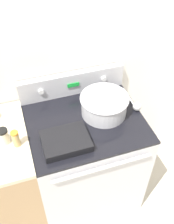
% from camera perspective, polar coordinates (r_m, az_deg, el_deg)
% --- Properties ---
extents(ground_plane, '(12.00, 12.00, 0.00)m').
position_cam_1_polar(ground_plane, '(2.42, 2.37, -22.79)').
color(ground_plane, beige).
extents(kitchen_wall, '(8.00, 0.05, 2.50)m').
position_cam_1_polar(kitchen_wall, '(1.90, -4.06, 13.17)').
color(kitchen_wall, silver).
rests_on(kitchen_wall, ground_plane).
extents(stove_range, '(0.81, 0.71, 0.91)m').
position_cam_1_polar(stove_range, '(2.17, -0.36, -10.21)').
color(stove_range, '#BCBCC1').
rests_on(stove_range, ground_plane).
extents(control_panel, '(0.81, 0.07, 0.18)m').
position_cam_1_polar(control_panel, '(1.99, -3.24, 6.22)').
color(control_panel, '#BCBCC1').
rests_on(control_panel, stove_range).
extents(side_counter, '(0.49, 0.68, 0.92)m').
position_cam_1_polar(side_counter, '(2.15, -17.53, -14.04)').
color(side_counter, tan).
rests_on(side_counter, ground_plane).
extents(mixing_bowl, '(0.34, 0.34, 0.14)m').
position_cam_1_polar(mixing_bowl, '(1.83, 3.76, 1.71)').
color(mixing_bowl, silver).
rests_on(mixing_bowl, stove_range).
extents(casserole_dish, '(0.30, 0.23, 0.05)m').
position_cam_1_polar(casserole_dish, '(1.67, -4.66, -6.22)').
color(casserole_dish, black).
rests_on(casserole_dish, stove_range).
extents(ladle, '(0.06, 0.28, 0.06)m').
position_cam_1_polar(ladle, '(1.93, 10.60, 1.47)').
color(ladle, '#B7B7B7').
rests_on(ladle, stove_range).
extents(spice_jar_orange_cap, '(0.05, 0.05, 0.12)m').
position_cam_1_polar(spice_jar_orange_cap, '(1.68, -15.23, -5.62)').
color(spice_jar_orange_cap, tan).
rests_on(spice_jar_orange_cap, side_counter).
extents(spice_jar_black_cap, '(0.07, 0.07, 0.11)m').
position_cam_1_polar(spice_jar_black_cap, '(1.72, -17.68, -5.05)').
color(spice_jar_black_cap, beige).
rests_on(spice_jar_black_cap, side_counter).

